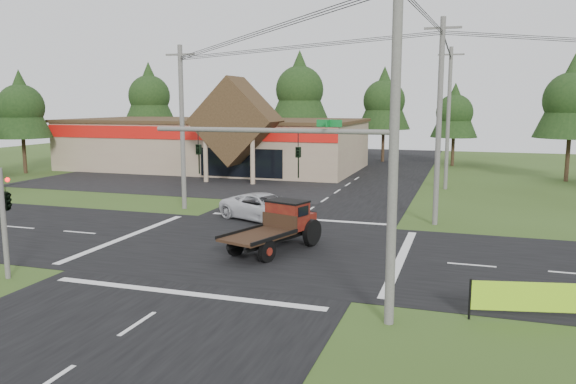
% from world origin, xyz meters
% --- Properties ---
extents(ground, '(120.00, 120.00, 0.00)m').
position_xyz_m(ground, '(0.00, 0.00, 0.00)').
color(ground, '#33491A').
rests_on(ground, ground).
extents(road_ns, '(12.00, 120.00, 0.02)m').
position_xyz_m(road_ns, '(0.00, 0.00, 0.01)').
color(road_ns, black).
rests_on(road_ns, ground).
extents(road_ew, '(120.00, 12.00, 0.02)m').
position_xyz_m(road_ew, '(0.00, 0.00, 0.01)').
color(road_ew, black).
rests_on(road_ew, ground).
extents(parking_apron, '(28.00, 14.00, 0.02)m').
position_xyz_m(parking_apron, '(-14.00, 19.00, 0.01)').
color(parking_apron, black).
rests_on(parking_apron, ground).
extents(cvs_building, '(30.40, 18.20, 9.19)m').
position_xyz_m(cvs_building, '(-15.70, 29.57, 2.78)').
color(cvs_building, '#A1836D').
rests_on(cvs_building, ground).
extents(traffic_signal_mast, '(8.12, 0.24, 7.00)m').
position_xyz_m(traffic_signal_mast, '(5.82, -7.50, 4.43)').
color(traffic_signal_mast, '#595651').
rests_on(traffic_signal_mast, ground).
extents(traffic_signal_corner, '(0.53, 2.48, 4.40)m').
position_xyz_m(traffic_signal_corner, '(-7.50, -7.32, 3.52)').
color(traffic_signal_corner, '#595651').
rests_on(traffic_signal_corner, ground).
extents(utility_pole_nr, '(2.00, 0.30, 11.00)m').
position_xyz_m(utility_pole_nr, '(7.50, -7.50, 5.64)').
color(utility_pole_nr, '#595651').
rests_on(utility_pole_nr, ground).
extents(utility_pole_nw, '(2.00, 0.30, 10.50)m').
position_xyz_m(utility_pole_nw, '(-8.00, 8.00, 5.39)').
color(utility_pole_nw, '#595651').
rests_on(utility_pole_nw, ground).
extents(utility_pole_ne, '(2.00, 0.30, 11.50)m').
position_xyz_m(utility_pole_ne, '(8.00, 8.00, 5.89)').
color(utility_pole_ne, '#595651').
rests_on(utility_pole_ne, ground).
extents(utility_pole_n, '(2.00, 0.30, 11.20)m').
position_xyz_m(utility_pole_n, '(8.00, 22.00, 5.74)').
color(utility_pole_n, '#595651').
rests_on(utility_pole_n, ground).
extents(tree_row_a, '(6.72, 6.72, 12.12)m').
position_xyz_m(tree_row_a, '(-30.00, 40.00, 8.05)').
color(tree_row_a, '#332316').
rests_on(tree_row_a, ground).
extents(tree_row_b, '(5.60, 5.60, 10.10)m').
position_xyz_m(tree_row_b, '(-20.00, 42.00, 6.70)').
color(tree_row_b, '#332316').
rests_on(tree_row_b, ground).
extents(tree_row_c, '(7.28, 7.28, 13.13)m').
position_xyz_m(tree_row_c, '(-10.00, 41.00, 8.72)').
color(tree_row_c, '#332316').
rests_on(tree_row_c, ground).
extents(tree_row_d, '(6.16, 6.16, 11.11)m').
position_xyz_m(tree_row_d, '(0.00, 42.00, 7.38)').
color(tree_row_d, '#332316').
rests_on(tree_row_d, ground).
extents(tree_row_e, '(5.04, 5.04, 9.09)m').
position_xyz_m(tree_row_e, '(8.00, 40.00, 6.03)').
color(tree_row_e, '#332316').
rests_on(tree_row_e, ground).
extents(tree_side_w, '(5.60, 5.60, 10.10)m').
position_xyz_m(tree_side_w, '(-32.00, 20.00, 6.70)').
color(tree_side_w, '#332316').
rests_on(tree_side_w, ground).
extents(tree_side_ne, '(6.16, 6.16, 11.11)m').
position_xyz_m(tree_side_ne, '(18.00, 30.00, 7.38)').
color(tree_side_ne, '#332316').
rests_on(tree_side_ne, ground).
extents(antique_flatbed_truck, '(3.75, 5.91, 2.31)m').
position_xyz_m(antique_flatbed_truck, '(1.17, -0.44, 1.16)').
color(antique_flatbed_truck, '#530B0C').
rests_on(antique_flatbed_truck, ground).
extents(roadside_banner, '(3.87, 0.94, 1.34)m').
position_xyz_m(roadside_banner, '(11.78, -5.97, 0.67)').
color(roadside_banner, '#97D51C').
rests_on(roadside_banner, ground).
extents(white_pickup, '(6.23, 4.66, 1.57)m').
position_xyz_m(white_pickup, '(-1.68, 6.07, 0.79)').
color(white_pickup, silver).
rests_on(white_pickup, ground).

